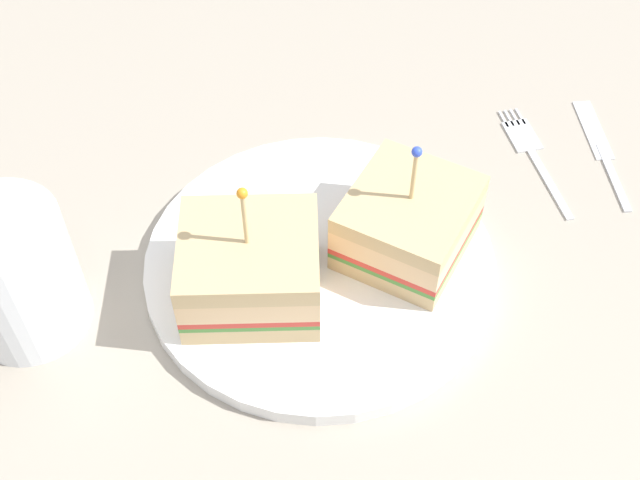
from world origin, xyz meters
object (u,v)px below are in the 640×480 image
sandwich_half_front (408,223)px  sandwich_half_back (250,268)px  plate (320,264)px  fork (530,148)px  knife (601,146)px  drink_glass (17,280)px

sandwich_half_front → sandwich_half_back: sandwich_half_back is taller
plate → fork: (-6.89, -19.65, -0.42)cm
sandwich_half_front → plate: bearing=45.2°
knife → sandwich_half_back: bearing=64.5°
plate → knife: size_ratio=2.37×
sandwich_half_front → sandwich_half_back: 11.37cm
drink_glass → sandwich_half_front: bearing=-133.4°
sandwich_half_back → knife: bearing=-115.5°
sandwich_half_front → fork: 15.91cm
drink_glass → knife: 45.40cm
knife → sandwich_half_front: bearing=69.2°
sandwich_half_front → knife: sandwich_half_front is taller
fork → sandwich_half_front: bearing=80.5°
sandwich_half_back → fork: size_ratio=1.18×
sandwich_half_front → fork: (-2.56, -15.29, -3.58)cm
sandwich_half_back → fork: bearing=-109.8°
plate → sandwich_half_front: bearing=-134.8°
fork → knife: size_ratio=0.98×
sandwich_half_back → fork: sandwich_half_back is taller
sandwich_half_front → drink_glass: bearing=46.6°
sandwich_half_back → sandwich_half_front: bearing=-124.0°
drink_glass → knife: drink_glass is taller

